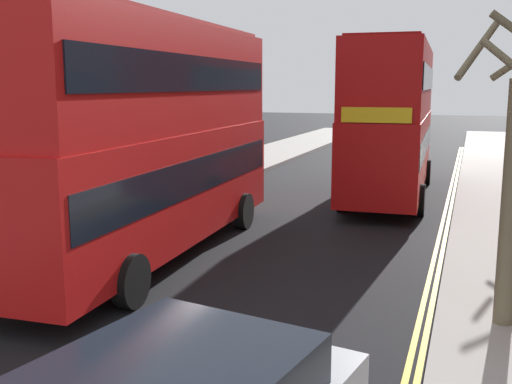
# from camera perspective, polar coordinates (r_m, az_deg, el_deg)

# --- Properties ---
(sidewalk_left) EXTENTS (4.00, 80.00, 0.14)m
(sidewalk_left) POSITION_cam_1_polar(r_m,az_deg,el_deg) (21.19, -13.40, -1.30)
(sidewalk_left) COLOR #9E9991
(sidewalk_left) RESTS_ON ground
(kerb_line_outer) EXTENTS (0.10, 56.00, 0.01)m
(kerb_line_outer) POSITION_cam_1_polar(r_m,az_deg,el_deg) (15.93, 17.17, -5.43)
(kerb_line_outer) COLOR yellow
(kerb_line_outer) RESTS_ON ground
(kerb_line_inner) EXTENTS (0.10, 56.00, 0.01)m
(kerb_line_inner) POSITION_cam_1_polar(r_m,az_deg,el_deg) (15.94, 16.59, -5.39)
(kerb_line_inner) COLOR yellow
(kerb_line_inner) RESTS_ON ground
(double_decker_bus_away) EXTENTS (3.13, 10.90, 5.64)m
(double_decker_bus_away) POSITION_cam_1_polar(r_m,az_deg,el_deg) (14.65, -10.02, 5.58)
(double_decker_bus_away) COLOR red
(double_decker_bus_away) RESTS_ON ground
(double_decker_bus_oncoming) EXTENTS (3.10, 10.89, 5.64)m
(double_decker_bus_oncoming) POSITION_cam_1_polar(r_m,az_deg,el_deg) (23.12, 12.72, 7.04)
(double_decker_bus_oncoming) COLOR #B20F0F
(double_decker_bus_oncoming) RESTS_ON ground
(street_tree_mid) EXTENTS (1.85, 1.85, 5.13)m
(street_tree_mid) POSITION_cam_1_polar(r_m,az_deg,el_deg) (10.70, 23.02, 1.39)
(street_tree_mid) COLOR #6B6047
(street_tree_mid) RESTS_ON sidewalk_right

